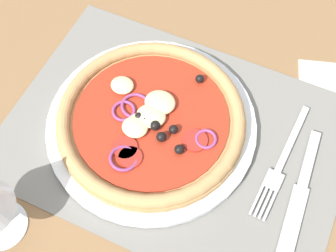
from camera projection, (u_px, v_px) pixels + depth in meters
ground_plane at (175, 142)px, 63.25cm from camera, size 190.00×140.00×2.40cm
placemat at (175, 137)px, 62.03cm from camera, size 45.45×32.58×0.40cm
plate at (153, 123)px, 62.28cm from camera, size 28.56×28.56×1.05cm
pizza at (152, 117)px, 60.85cm from camera, size 25.44×25.44×2.65cm
fork at (280, 165)px, 59.49cm from camera, size 2.59×18.06×0.44cm
knife at (298, 200)px, 57.16cm from camera, size 2.83×20.06×0.62cm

